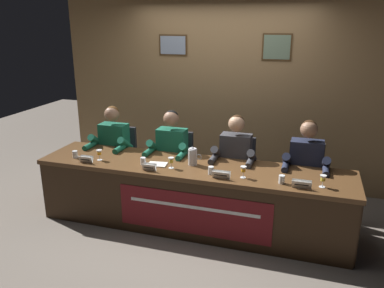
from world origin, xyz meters
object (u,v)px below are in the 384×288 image
chair_center_right (237,175)px  conference_table (189,188)px  panelist_center_left (170,153)px  nameplate_far_right (302,184)px  panelist_far_left (111,146)px  nameplate_center_right (221,175)px  juice_glass_far_left (99,153)px  chair_center_left (176,168)px  panelist_far_right (305,167)px  juice_glass_far_right (323,179)px  juice_glass_center_left (171,161)px  water_cup_far_left (75,155)px  water_cup_far_right (282,180)px  water_cup_center_right (211,171)px  document_stack_center_left (157,164)px  nameplate_center_left (149,167)px  water_pitcher_central (193,157)px  nameplate_far_left (86,159)px  chair_far_left (120,161)px  water_cup_center_left (143,162)px  juice_glass_center_right (243,170)px  panelist_center_right (234,159)px  chair_far_right (304,183)px

chair_center_right → conference_table: bearing=-120.5°
panelist_center_left → nameplate_far_right: (1.60, -0.64, 0.05)m
panelist_far_left → nameplate_center_right: 1.73m
juice_glass_far_left → chair_center_left: bearing=47.6°
panelist_far_left → chair_center_left: (0.81, 0.20, -0.28)m
panelist_far_right → chair_center_left: bearing=173.0°
nameplate_center_right → juice_glass_far_right: bearing=4.7°
chair_center_left → juice_glass_center_left: (0.21, -0.72, 0.38)m
water_cup_far_left → water_cup_far_right: (2.39, -0.04, 0.00)m
panelist_center_left → panelist_far_right: bearing=0.0°
conference_table → water_cup_center_right: size_ratio=41.58×
water_cup_center_right → document_stack_center_left: bearing=172.5°
water_cup_center_right → nameplate_center_left: bearing=-171.5°
juice_glass_far_left → water_cup_center_right: juice_glass_far_left is taller
nameplate_center_left → water_pitcher_central: water_pitcher_central is taller
panelist_far_left → juice_glass_far_right: 2.66m
nameplate_far_left → juice_glass_center_left: bearing=7.2°
chair_center_left → juice_glass_center_left: chair_center_left is taller
chair_far_left → water_cup_far_right: chair_far_left is taller
water_cup_center_left → juice_glass_center_right: 1.14m
water_cup_center_right → juice_glass_far_right: bearing=0.1°
conference_table → panelist_far_right: size_ratio=2.85×
water_cup_far_left → juice_glass_center_left: (1.20, 0.02, 0.05)m
conference_table → panelist_center_right: (0.40, 0.48, 0.22)m
juice_glass_far_right → water_pitcher_central: water_pitcher_central is taller
chair_far_left → water_cup_far_right: 2.37m
panelist_center_left → document_stack_center_left: 0.48m
nameplate_center_right → juice_glass_far_right: (0.99, 0.08, 0.05)m
nameplate_center_left → chair_far_right: chair_far_right is taller
juice_glass_far_left → panelist_far_right: 2.35m
water_cup_far_left → panelist_far_right: panelist_far_right is taller
juice_glass_far_right → water_pitcher_central: (-1.38, 0.21, 0.01)m
chair_center_right → panelist_center_right: 0.34m
nameplate_far_left → water_cup_center_left: water_cup_center_left is taller
conference_table → water_pitcher_central: (0.00, 0.13, 0.32)m
nameplate_center_left → water_cup_center_left: water_cup_center_left is taller
chair_center_right → nameplate_center_right: bearing=-90.5°
juice_glass_center_left → juice_glass_center_right: (0.80, -0.03, 0.00)m
water_cup_center_left → chair_center_right: bearing=37.6°
water_cup_center_right → chair_far_right: (0.94, 0.76, -0.33)m
panelist_center_left → juice_glass_center_left: panelist_center_left is taller
chair_far_left → chair_center_right: bearing=0.0°
water_cup_far_left → nameplate_far_right: bearing=-2.1°
water_cup_far_left → chair_far_right: (2.60, 0.75, -0.33)m
conference_table → panelist_far_right: bearing=21.7°
nameplate_far_left → nameplate_center_right: same height
panelist_center_right → water_cup_far_right: panelist_center_right is taller
chair_far_right → nameplate_far_right: chair_far_right is taller
chair_center_right → juice_glass_far_right: chair_center_right is taller
chair_center_left → chair_center_right: (0.81, 0.00, 0.00)m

